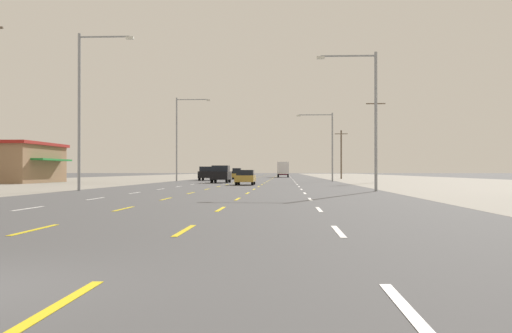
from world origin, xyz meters
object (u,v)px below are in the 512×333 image
(box_truck_inner_right_far, at_px, (283,169))
(streetlight_right_row_0, at_px, (370,110))
(suv_far_left_mid, at_px, (207,173))
(suv_far_left_farther, at_px, (237,172))
(suv_inner_left_near, at_px, (221,174))
(streetlight_left_row_1, at_px, (180,133))
(streetlight_left_row_0, at_px, (84,101))
(sedan_center_turn_nearest, at_px, (245,177))
(streetlight_right_row_1, at_px, (328,141))
(sedan_inner_left_midfar, at_px, (238,175))

(box_truck_inner_right_far, bearing_deg, streetlight_right_row_0, -85.84)
(suv_far_left_mid, height_order, suv_far_left_farther, same)
(suv_inner_left_near, distance_m, streetlight_right_row_0, 30.50)
(suv_far_left_mid, xyz_separation_m, streetlight_right_row_0, (16.78, -43.17, 4.42))
(suv_far_left_mid, height_order, streetlight_left_row_1, streetlight_left_row_1)
(streetlight_left_row_0, bearing_deg, sedan_center_turn_nearest, 59.69)
(sedan_center_turn_nearest, height_order, streetlight_right_row_0, streetlight_right_row_0)
(suv_far_left_mid, xyz_separation_m, suv_far_left_farther, (0.20, 49.46, 0.00))
(streetlight_left_row_0, distance_m, streetlight_right_row_1, 41.20)
(streetlight_left_row_0, xyz_separation_m, streetlight_right_row_0, (19.54, -0.00, -0.75))
(suv_inner_left_near, height_order, streetlight_left_row_0, streetlight_left_row_0)
(streetlight_right_row_1, bearing_deg, suv_inner_left_near, -144.77)
(sedan_inner_left_midfar, height_order, suv_far_left_farther, suv_far_left_farther)
(streetlight_right_row_1, bearing_deg, box_truck_inner_right_far, 97.13)
(box_truck_inner_right_far, bearing_deg, streetlight_right_row_1, -82.87)
(suv_inner_left_near, distance_m, streetlight_right_row_1, 16.37)
(suv_far_left_mid, height_order, streetlight_left_row_0, streetlight_left_row_0)
(suv_far_left_mid, xyz_separation_m, streetlight_left_row_1, (-2.66, -6.84, 5.30))
(box_truck_inner_right_far, xyz_separation_m, streetlight_right_row_1, (5.98, -47.81, 3.43))
(suv_inner_left_near, bearing_deg, box_truck_inner_right_far, 83.06)
(streetlight_left_row_1, bearing_deg, sedan_inner_left_midfar, 72.60)
(sedan_center_turn_nearest, bearing_deg, streetlight_right_row_0, -60.82)
(suv_far_left_mid, xyz_separation_m, sedan_inner_left_midfar, (3.44, 12.63, -0.27))
(sedan_inner_left_midfar, bearing_deg, suv_far_left_farther, 95.03)
(box_truck_inner_right_far, distance_m, streetlight_left_row_1, 49.84)
(box_truck_inner_right_far, xyz_separation_m, streetlight_left_row_0, (-13.42, -84.14, 4.36))
(suv_far_left_mid, bearing_deg, streetlight_right_row_0, -68.76)
(sedan_inner_left_midfar, xyz_separation_m, streetlight_right_row_0, (13.34, -55.80, 4.69))
(sedan_center_turn_nearest, height_order, suv_far_left_mid, suv_far_left_mid)
(sedan_inner_left_midfar, distance_m, streetlight_right_row_1, 23.95)
(sedan_center_turn_nearest, xyz_separation_m, sedan_inner_left_midfar, (-3.80, 38.71, 0.00))
(suv_far_left_farther, bearing_deg, streetlight_left_row_0, -91.83)
(sedan_center_turn_nearest, bearing_deg, sedan_inner_left_midfar, 95.61)
(streetlight_right_row_1, bearing_deg, sedan_inner_left_midfar, 124.16)
(streetlight_right_row_1, bearing_deg, suv_far_left_mid, 157.68)
(suv_far_left_farther, bearing_deg, streetlight_right_row_1, -73.71)
(sedan_inner_left_midfar, relative_size, streetlight_right_row_0, 0.48)
(sedan_center_turn_nearest, distance_m, sedan_inner_left_midfar, 38.90)
(suv_far_left_farther, relative_size, streetlight_left_row_0, 0.45)
(suv_inner_left_near, height_order, suv_far_left_farther, same)
(suv_far_left_mid, bearing_deg, box_truck_inner_right_far, 75.41)
(streetlight_left_row_0, bearing_deg, box_truck_inner_right_far, 80.94)
(streetlight_left_row_1, height_order, streetlight_right_row_1, streetlight_left_row_1)
(sedan_center_turn_nearest, xyz_separation_m, streetlight_right_row_0, (9.54, -17.09, 4.69))
(box_truck_inner_right_far, relative_size, streetlight_right_row_0, 0.77)
(sedan_center_turn_nearest, relative_size, streetlight_left_row_1, 0.41)
(suv_inner_left_near, bearing_deg, streetlight_right_row_0, -64.38)
(sedan_center_turn_nearest, relative_size, streetlight_right_row_1, 0.51)
(suv_far_left_farther, bearing_deg, sedan_center_turn_nearest, -84.68)
(sedan_center_turn_nearest, bearing_deg, suv_far_left_farther, 95.32)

